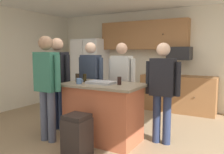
{
  "coord_description": "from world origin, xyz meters",
  "views": [
    {
      "loc": [
        1.96,
        -3.26,
        1.5
      ],
      "look_at": [
        -0.03,
        0.24,
        1.05
      ],
      "focal_mm": 36.83,
      "sensor_mm": 36.0,
      "label": 1
    }
  ],
  "objects_px": {
    "person_elder_center": "(47,81)",
    "serving_tray": "(101,82)",
    "glass_short_whisky": "(85,78)",
    "person_host_foreground": "(91,78)",
    "mug_ceramic_white": "(79,81)",
    "person_guest_by_door": "(122,79)",
    "glass_stout_tall": "(119,81)",
    "trash_bin": "(77,136)",
    "kitchen_island": "(103,112)",
    "tumbler_amber": "(77,78)",
    "person_guest_right": "(58,77)",
    "refrigerator": "(90,70)",
    "person_guest_left": "(162,86)",
    "microwave_over_range": "(179,53)"
  },
  "relations": [
    {
      "from": "serving_tray",
      "to": "trash_bin",
      "type": "bearing_deg",
      "value": -89.22
    },
    {
      "from": "person_guest_right",
      "to": "tumbler_amber",
      "type": "bearing_deg",
      "value": -8.36
    },
    {
      "from": "person_host_foreground",
      "to": "serving_tray",
      "type": "distance_m",
      "value": 0.88
    },
    {
      "from": "microwave_over_range",
      "to": "kitchen_island",
      "type": "bearing_deg",
      "value": -103.74
    },
    {
      "from": "refrigerator",
      "to": "glass_stout_tall",
      "type": "xyz_separation_m",
      "value": [
        2.28,
        -2.44,
        0.11
      ]
    },
    {
      "from": "person_host_foreground",
      "to": "trash_bin",
      "type": "bearing_deg",
      "value": -21.43
    },
    {
      "from": "microwave_over_range",
      "to": "serving_tray",
      "type": "bearing_deg",
      "value": -103.99
    },
    {
      "from": "glass_stout_tall",
      "to": "trash_bin",
      "type": "relative_size",
      "value": 0.22
    },
    {
      "from": "kitchen_island",
      "to": "glass_stout_tall",
      "type": "height_order",
      "value": "glass_stout_tall"
    },
    {
      "from": "person_guest_right",
      "to": "refrigerator",
      "type": "bearing_deg",
      "value": 113.08
    },
    {
      "from": "microwave_over_range",
      "to": "glass_stout_tall",
      "type": "distance_m",
      "value": 2.61
    },
    {
      "from": "person_host_foreground",
      "to": "glass_short_whisky",
      "type": "distance_m",
      "value": 0.63
    },
    {
      "from": "microwave_over_range",
      "to": "glass_short_whisky",
      "type": "height_order",
      "value": "microwave_over_range"
    },
    {
      "from": "kitchen_island",
      "to": "person_guest_left",
      "type": "distance_m",
      "value": 1.07
    },
    {
      "from": "person_elder_center",
      "to": "serving_tray",
      "type": "height_order",
      "value": "person_elder_center"
    },
    {
      "from": "person_host_foreground",
      "to": "person_guest_by_door",
      "type": "bearing_deg",
      "value": 58.13
    },
    {
      "from": "refrigerator",
      "to": "serving_tray",
      "type": "distance_m",
      "value": 3.15
    },
    {
      "from": "person_guest_by_door",
      "to": "person_guest_left",
      "type": "bearing_deg",
      "value": 63.48
    },
    {
      "from": "trash_bin",
      "to": "person_guest_by_door",
      "type": "bearing_deg",
      "value": 91.46
    },
    {
      "from": "mug_ceramic_white",
      "to": "trash_bin",
      "type": "height_order",
      "value": "mug_ceramic_white"
    },
    {
      "from": "glass_stout_tall",
      "to": "mug_ceramic_white",
      "type": "relative_size",
      "value": 1.0
    },
    {
      "from": "refrigerator",
      "to": "person_guest_left",
      "type": "relative_size",
      "value": 1.13
    },
    {
      "from": "person_elder_center",
      "to": "serving_tray",
      "type": "relative_size",
      "value": 3.98
    },
    {
      "from": "mug_ceramic_white",
      "to": "tumbler_amber",
      "type": "bearing_deg",
      "value": 135.55
    },
    {
      "from": "tumbler_amber",
      "to": "person_host_foreground",
      "type": "bearing_deg",
      "value": 104.8
    },
    {
      "from": "person_elder_center",
      "to": "trash_bin",
      "type": "bearing_deg",
      "value": -46.95
    },
    {
      "from": "kitchen_island",
      "to": "person_guest_by_door",
      "type": "height_order",
      "value": "person_guest_by_door"
    },
    {
      "from": "mug_ceramic_white",
      "to": "person_guest_by_door",
      "type": "bearing_deg",
      "value": 74.03
    },
    {
      "from": "person_host_foreground",
      "to": "glass_stout_tall",
      "type": "bearing_deg",
      "value": 10.61
    },
    {
      "from": "person_guest_by_door",
      "to": "person_guest_right",
      "type": "bearing_deg",
      "value": -56.34
    },
    {
      "from": "person_guest_by_door",
      "to": "glass_stout_tall",
      "type": "distance_m",
      "value": 0.84
    },
    {
      "from": "person_guest_by_door",
      "to": "person_elder_center",
      "type": "xyz_separation_m",
      "value": [
        -0.73,
        -1.25,
        0.06
      ]
    },
    {
      "from": "microwave_over_range",
      "to": "trash_bin",
      "type": "height_order",
      "value": "microwave_over_range"
    },
    {
      "from": "person_guest_left",
      "to": "glass_short_whisky",
      "type": "relative_size",
      "value": 11.53
    },
    {
      "from": "serving_tray",
      "to": "glass_short_whisky",
      "type": "bearing_deg",
      "value": 173.29
    },
    {
      "from": "microwave_over_range",
      "to": "mug_ceramic_white",
      "type": "height_order",
      "value": "microwave_over_range"
    },
    {
      "from": "glass_stout_tall",
      "to": "serving_tray",
      "type": "bearing_deg",
      "value": -173.99
    },
    {
      "from": "kitchen_island",
      "to": "glass_short_whisky",
      "type": "bearing_deg",
      "value": 177.69
    },
    {
      "from": "kitchen_island",
      "to": "person_elder_center",
      "type": "relative_size",
      "value": 0.76
    },
    {
      "from": "person_guest_by_door",
      "to": "tumbler_amber",
      "type": "xyz_separation_m",
      "value": [
        -0.44,
        -0.83,
        0.09
      ]
    },
    {
      "from": "glass_short_whisky",
      "to": "mug_ceramic_white",
      "type": "height_order",
      "value": "glass_short_whisky"
    },
    {
      "from": "serving_tray",
      "to": "trash_bin",
      "type": "relative_size",
      "value": 0.72
    },
    {
      "from": "mug_ceramic_white",
      "to": "glass_short_whisky",
      "type": "bearing_deg",
      "value": 104.64
    },
    {
      "from": "person_host_foreground",
      "to": "glass_stout_tall",
      "type": "height_order",
      "value": "person_host_foreground"
    },
    {
      "from": "kitchen_island",
      "to": "tumbler_amber",
      "type": "distance_m",
      "value": 0.74
    },
    {
      "from": "person_guest_left",
      "to": "trash_bin",
      "type": "bearing_deg",
      "value": 27.36
    },
    {
      "from": "kitchen_island",
      "to": "trash_bin",
      "type": "height_order",
      "value": "kitchen_island"
    },
    {
      "from": "kitchen_island",
      "to": "refrigerator",
      "type": "bearing_deg",
      "value": 128.92
    },
    {
      "from": "person_guest_right",
      "to": "glass_short_whisky",
      "type": "xyz_separation_m",
      "value": [
        0.63,
        -0.01,
        0.03
      ]
    },
    {
      "from": "glass_short_whisky",
      "to": "tumbler_amber",
      "type": "xyz_separation_m",
      "value": [
        -0.09,
        -0.08,
        0.0
      ]
    }
  ]
}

